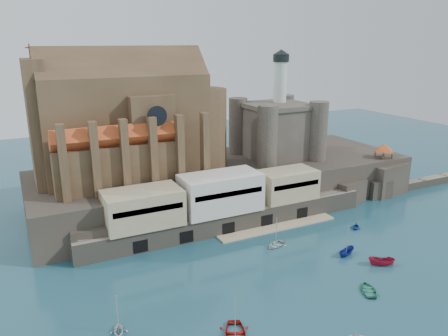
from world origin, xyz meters
name	(u,v)px	position (x,y,z in m)	size (l,w,h in m)	color
ground	(320,263)	(0.00, 0.00, 0.00)	(300.00, 300.00, 0.00)	#184252
promontory	(227,183)	(-0.19, 39.37, 4.92)	(100.00, 36.00, 10.00)	black
quay	(221,204)	(-10.19, 23.07, 6.07)	(70.00, 12.00, 13.05)	#6F6859
church	(134,125)	(-24.13, 41.85, 22.13)	(47.00, 25.93, 30.51)	#483522
castle_keep	(277,127)	(16.08, 41.08, 18.31)	(21.20, 21.20, 29.30)	#403B32
rock_outcrop	(381,178)	(42.00, 25.84, 4.02)	(14.50, 10.50, 8.70)	black
pavilion	(384,148)	(42.00, 26.00, 12.73)	(6.40, 6.40, 5.40)	#483522
breakwater	(443,182)	(66.00, 24.00, 0.00)	(40.00, 3.00, 2.40)	#6F6859
boat_0	(235,336)	(-24.94, -11.85, 0.00)	(4.62, 1.34, 6.46)	#980A04
boat_2	(346,255)	(6.93, 0.44, 0.00)	(1.70, 1.75, 4.52)	navy
boat_3	(368,291)	(1.31, -11.51, 0.00)	(3.76, 1.09, 5.26)	#257F4B
boat_4	(119,333)	(-40.00, -3.52, 0.00)	(3.01, 1.84, 3.49)	silver
boat_5	(381,265)	(10.14, -5.79, 0.00)	(1.91, 1.96, 5.08)	maroon
boat_6	(276,246)	(-3.52, 10.26, 0.00)	(3.62, 1.05, 5.08)	beige
boat_7	(356,228)	(17.81, 9.51, 0.00)	(2.78, 1.70, 3.23)	navy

